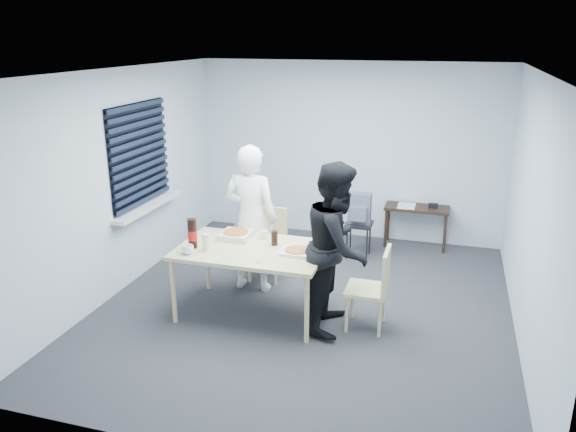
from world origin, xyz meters
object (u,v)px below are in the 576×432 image
(person_white, at_px, (251,219))
(backpack, at_px, (360,209))
(side_table, at_px, (417,212))
(mug_b, at_px, (264,234))
(chair_right, at_px, (375,284))
(mug_a, at_px, (188,250))
(soda_bottle, at_px, (192,234))
(chair_far, at_px, (269,238))
(dining_table, at_px, (252,253))
(stool, at_px, (359,230))
(person_black, at_px, (337,247))

(person_white, relative_size, backpack, 4.23)
(side_table, xyz_separation_m, mug_b, (-1.54, -2.28, 0.29))
(chair_right, height_order, backpack, backpack)
(person_white, relative_size, mug_a, 14.39)
(person_white, xyz_separation_m, soda_bottle, (-0.38, -0.77, 0.04))
(chair_far, bearing_deg, dining_table, -82.11)
(side_table, bearing_deg, soda_bottle, -128.32)
(mug_b, bearing_deg, dining_table, -95.08)
(side_table, bearing_deg, mug_a, -126.15)
(dining_table, distance_m, chair_right, 1.35)
(chair_right, relative_size, side_table, 0.98)
(backpack, bearing_deg, chair_far, -132.94)
(mug_b, bearing_deg, mug_a, -132.46)
(dining_table, height_order, backpack, backpack)
(mug_a, height_order, soda_bottle, soda_bottle)
(dining_table, distance_m, person_white, 0.68)
(stool, xyz_separation_m, mug_b, (-0.81, -1.66, 0.43))
(person_white, bearing_deg, backpack, -128.34)
(dining_table, relative_size, mug_b, 15.79)
(person_black, bearing_deg, mug_b, 70.39)
(chair_right, xyz_separation_m, person_black, (-0.40, -0.03, 0.37))
(side_table, height_order, backpack, backpack)
(person_black, relative_size, mug_a, 14.39)
(person_black, bearing_deg, soda_bottle, 95.97)
(backpack, relative_size, mug_b, 4.19)
(soda_bottle, bearing_deg, chair_far, 67.95)
(dining_table, height_order, chair_right, chair_right)
(mug_b, bearing_deg, person_black, -19.61)
(chair_right, distance_m, stool, 2.01)
(stool, xyz_separation_m, soda_bottle, (-1.45, -2.14, 0.54))
(side_table, distance_m, mug_a, 3.66)
(chair_right, height_order, soda_bottle, soda_bottle)
(dining_table, height_order, soda_bottle, soda_bottle)
(dining_table, bearing_deg, chair_right, 1.51)
(chair_far, bearing_deg, person_black, -43.17)
(person_white, distance_m, soda_bottle, 0.86)
(dining_table, relative_size, mug_a, 12.83)
(chair_right, height_order, mug_a, chair_right)
(person_black, bearing_deg, dining_table, 90.20)
(person_black, bearing_deg, backpack, 2.61)
(dining_table, relative_size, stool, 3.21)
(person_black, height_order, soda_bottle, person_black)
(person_black, xyz_separation_m, mug_b, (-0.90, 0.32, -0.07))
(person_white, height_order, backpack, person_white)
(chair_far, relative_size, stool, 1.81)
(backpack, bearing_deg, dining_table, -110.49)
(chair_far, bearing_deg, chair_right, -33.46)
(dining_table, xyz_separation_m, chair_right, (1.33, 0.04, -0.20))
(person_black, relative_size, side_table, 1.96)
(backpack, relative_size, mug_a, 3.40)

